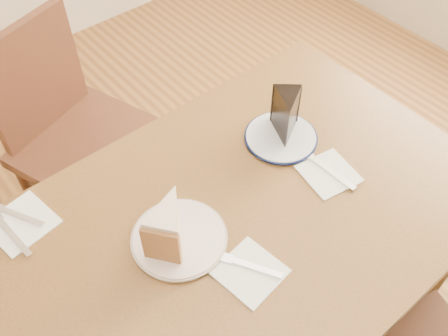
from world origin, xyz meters
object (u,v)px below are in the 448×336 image
chair_far (79,136)px  carrot_cake (170,223)px  table (244,235)px  chocolate_cake (286,118)px  plate_cream (179,238)px  plate_navy (281,137)px

chair_far → carrot_cake: bearing=64.8°
table → chocolate_cake: size_ratio=10.16×
table → plate_cream: plate_cream is taller
table → plate_cream: bearing=166.4°
chair_far → plate_cream: 0.75m
chair_far → plate_cream: bearing=65.8°
chocolate_cake → plate_cream: bearing=52.6°
carrot_cake → chocolate_cake: chocolate_cake is taller
chocolate_cake → plate_navy: bearing=37.8°
plate_cream → plate_navy: 0.41m
chocolate_cake → chair_far: bearing=-19.4°
plate_navy → chocolate_cake: chocolate_cake is taller
plate_navy → carrot_cake: size_ratio=1.66×
table → carrot_cake: 0.24m
table → carrot_cake: size_ratio=10.58×
carrot_cake → chocolate_cake: 0.43m
plate_cream → carrot_cake: (-0.01, 0.01, 0.06)m
chair_far → chocolate_cake: size_ratio=7.45×
plate_navy → carrot_cake: bearing=-170.6°
chair_far → carrot_cake: 0.76m
table → chair_far: bearing=97.4°
plate_navy → carrot_cake: carrot_cake is taller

